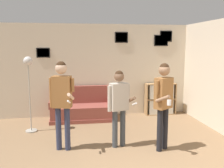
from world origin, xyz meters
The scene contains 8 objects.
wall_back centered at (0.01, 4.39, 1.36)m, with size 7.32×0.08×2.70m.
couch centered at (-0.76, 3.98, 0.30)m, with size 1.75×0.80×0.92m.
bookshelf centered at (1.63, 4.17, 0.47)m, with size 0.92×0.30×0.95m.
floor_lamp centered at (-2.02, 3.14, 1.33)m, with size 0.28×0.28×1.83m.
person_player_foreground_left centered at (-1.20, 1.92, 1.11)m, with size 0.49×0.55×1.78m.
person_player_foreground_center centered at (-0.07, 1.91, 0.96)m, with size 0.56×0.41×1.59m.
person_watcher_holding_cup centered at (0.76, 1.61, 1.08)m, with size 0.43×0.58×1.74m.
bottle_on_floor centered at (-1.42, 3.19, 0.11)m, with size 0.07×0.07×0.28m.
Camera 1 is at (-0.97, -2.95, 2.07)m, focal length 40.00 mm.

